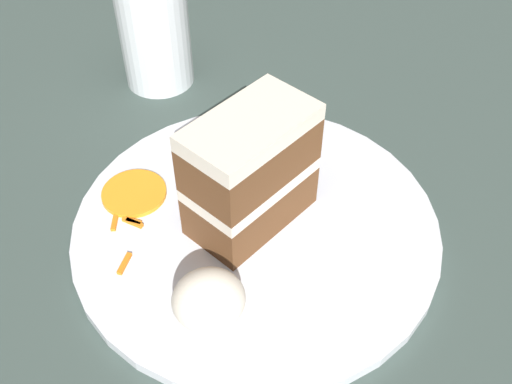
# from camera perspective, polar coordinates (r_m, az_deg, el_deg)

# --- Properties ---
(ground_plane) EXTENTS (6.00, 6.00, 0.00)m
(ground_plane) POSITION_cam_1_polar(r_m,az_deg,el_deg) (0.53, 2.19, -4.26)
(ground_plane) COLOR #38332D
(ground_plane) RESTS_ON ground
(dining_table) EXTENTS (1.26, 1.14, 0.02)m
(dining_table) POSITION_cam_1_polar(r_m,az_deg,el_deg) (0.52, 2.22, -3.47)
(dining_table) COLOR #384742
(dining_table) RESTS_ON ground
(plate) EXTENTS (0.30, 0.30, 0.01)m
(plate) POSITION_cam_1_polar(r_m,az_deg,el_deg) (0.50, 0.00, -3.30)
(plate) COLOR silver
(plate) RESTS_ON dining_table
(cake_slice) EXTENTS (0.12, 0.11, 0.10)m
(cake_slice) POSITION_cam_1_polar(r_m,az_deg,el_deg) (0.47, -0.50, 1.84)
(cake_slice) COLOR brown
(cake_slice) RESTS_ON plate
(cream_dollop) EXTENTS (0.05, 0.05, 0.04)m
(cream_dollop) POSITION_cam_1_polar(r_m,az_deg,el_deg) (0.43, -4.53, -10.18)
(cream_dollop) COLOR silver
(cream_dollop) RESTS_ON plate
(orange_garnish) EXTENTS (0.06, 0.06, 0.00)m
(orange_garnish) POSITION_cam_1_polar(r_m,az_deg,el_deg) (0.53, -11.53, -0.10)
(orange_garnish) COLOR orange
(orange_garnish) RESTS_ON plate
(carrot_shreds_scatter) EXTENTS (0.09, 0.10, 0.00)m
(carrot_shreds_scatter) POSITION_cam_1_polar(r_m,az_deg,el_deg) (0.51, -9.62, -1.80)
(carrot_shreds_scatter) COLOR orange
(carrot_shreds_scatter) RESTS_ON plate
(drinking_glass) EXTENTS (0.07, 0.07, 0.13)m
(drinking_glass) POSITION_cam_1_polar(r_m,az_deg,el_deg) (0.65, -9.60, 14.53)
(drinking_glass) COLOR silver
(drinking_glass) RESTS_ON dining_table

